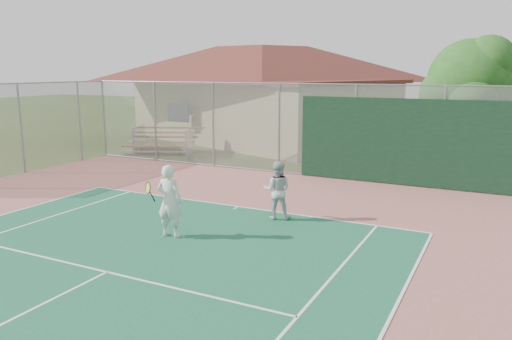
{
  "coord_description": "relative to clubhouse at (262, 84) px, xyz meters",
  "views": [
    {
      "loc": [
        6.92,
        -0.64,
        4.0
      ],
      "look_at": [
        1.05,
        10.97,
        1.39
      ],
      "focal_mm": 35.0,
      "sensor_mm": 36.0,
      "label": 1
    }
  ],
  "objects": [
    {
      "name": "bleachers",
      "position": [
        -2.1,
        -6.71,
        -2.57
      ],
      "size": [
        3.96,
        3.07,
        1.23
      ],
      "rotation": [
        0.0,
        0.0,
        0.4
      ],
      "color": "#9A4223",
      "rests_on": "ground"
    },
    {
      "name": "side_fence_left",
      "position": [
        -4.01,
        -13.17,
        -1.47
      ],
      "size": [
        0.08,
        9.0,
        3.5
      ],
      "color": "gray",
      "rests_on": "ground"
    },
    {
      "name": "player_grey_back",
      "position": [
        7.5,
        -14.36,
        -2.42
      ],
      "size": [
        0.92,
        0.81,
        1.59
      ],
      "rotation": [
        0.0,
        0.0,
        3.46
      ],
      "color": "#B6B8BB",
      "rests_on": "ground"
    },
    {
      "name": "clubhouse",
      "position": [
        0.0,
        0.0,
        0.0
      ],
      "size": [
        17.06,
        14.04,
        6.34
      ],
      "rotation": [
        0.0,
        0.0,
        -0.33
      ],
      "color": "tan",
      "rests_on": "ground"
    },
    {
      "name": "back_fence",
      "position": [
        8.09,
        -8.69,
        -1.55
      ],
      "size": [
        20.08,
        0.11,
        3.53
      ],
      "color": "gray",
      "rests_on": "ground"
    },
    {
      "name": "player_white_front",
      "position": [
        5.81,
        -16.9,
        -2.32
      ],
      "size": [
        0.91,
        0.68,
        1.79
      ],
      "rotation": [
        0.0,
        0.0,
        3.24
      ],
      "color": "silver",
      "rests_on": "ground"
    },
    {
      "name": "tree",
      "position": [
        11.55,
        -5.25,
        0.26
      ],
      "size": [
        3.79,
        3.59,
        5.29
      ],
      "color": "#372214",
      "rests_on": "ground"
    }
  ]
}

